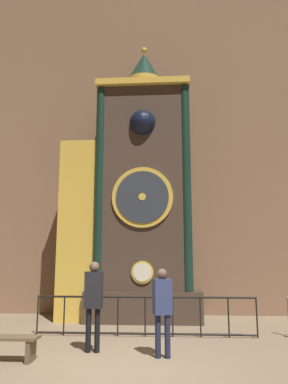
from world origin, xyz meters
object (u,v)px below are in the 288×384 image
at_px(visitor_near, 94,297).
at_px(visitor_far, 162,304).
at_px(clock_tower, 132,198).
at_px(visitor_bench, 5,344).

xyz_separation_m(visitor_near, visitor_far, (1.41, -0.34, -0.09)).
distance_m(clock_tower, visitor_near, 4.76).
relative_size(visitor_near, visitor_bench, 1.46).
xyz_separation_m(clock_tower, visitor_near, (-0.41, -3.91, -2.67)).
xyz_separation_m(clock_tower, visitor_far, (1.00, -4.25, -2.76)).
bearing_deg(visitor_bench, visitor_far, 8.59).
bearing_deg(visitor_near, clock_tower, 89.53).
height_order(clock_tower, visitor_bench, clock_tower).
bearing_deg(visitor_far, clock_tower, 85.91).
relative_size(visitor_near, visitor_far, 1.08).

